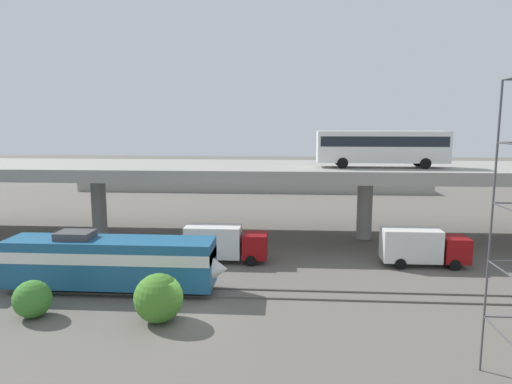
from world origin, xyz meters
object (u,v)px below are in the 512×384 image
object	(u,v)px
parked_car_0	(287,177)
parked_car_3	(136,173)
service_truck_east	(224,242)
parked_car_2	(393,178)
train_locomotive	(121,260)
transit_bus_on_overpass	(382,145)
parked_car_1	(306,174)
service_truck_west	(422,246)
parked_car_4	(208,177)
parked_car_5	(342,176)

from	to	relation	value
parked_car_0	parked_car_3	distance (m)	27.97
service_truck_east	parked_car_2	bearing A→B (deg)	60.81
train_locomotive	parked_car_0	xyz separation A→B (m)	(11.31, 49.00, 0.03)
transit_bus_on_overpass	parked_car_1	distance (m)	41.18
parked_car_1	parked_car_0	bearing A→B (deg)	-122.39
service_truck_west	parked_car_2	world-z (taller)	service_truck_west
train_locomotive	parked_car_0	size ratio (longest dim) A/B	3.63
parked_car_4	parked_car_0	bearing A→B (deg)	-177.57
parked_car_0	parked_car_3	xyz separation A→B (m)	(-27.73, 3.68, 0.00)
transit_bus_on_overpass	parked_car_5	world-z (taller)	transit_bus_on_overpass
transit_bus_on_overpass	parked_car_2	size ratio (longest dim) A/B	2.95
train_locomotive	parked_car_2	world-z (taller)	train_locomotive
train_locomotive	parked_car_5	world-z (taller)	train_locomotive
service_truck_east	parked_car_4	xyz separation A→B (m)	(-8.52, 41.12, 0.59)
service_truck_east	parked_car_4	size ratio (longest dim) A/B	1.64
parked_car_1	parked_car_4	xyz separation A→B (m)	(-17.07, -5.84, -0.00)
service_truck_east	parked_car_1	world-z (taller)	service_truck_east
train_locomotive	transit_bus_on_overpass	bearing A→B (deg)	34.99
parked_car_1	parked_car_2	xyz separation A→B (m)	(14.39, -5.90, -0.00)
service_truck_west	parked_car_1	distance (m)	47.58
parked_car_1	parked_car_5	xyz separation A→B (m)	(6.09, -3.77, 0.00)
train_locomotive	parked_car_4	size ratio (longest dim) A/B	3.67
service_truck_east	parked_car_1	distance (m)	47.74
parked_car_0	parked_car_4	size ratio (longest dim) A/B	1.01
service_truck_east	parked_car_0	world-z (taller)	service_truck_east
service_truck_west	service_truck_east	bearing A→B (deg)	180.00
service_truck_west	parked_car_4	size ratio (longest dim) A/B	1.64
parked_car_3	service_truck_east	bearing A→B (deg)	-63.62
parked_car_0	parked_car_2	distance (m)	17.74
service_truck_west	parked_car_2	bearing A→B (deg)	80.62
parked_car_1	parked_car_3	world-z (taller)	same
transit_bus_on_overpass	parked_car_0	world-z (taller)	transit_bus_on_overpass
service_truck_west	parked_car_5	bearing A→B (deg)	92.01
service_truck_west	parked_car_1	size ratio (longest dim) A/B	1.51
parked_car_2	parked_car_3	size ratio (longest dim) A/B	1.00
parked_car_1	parked_car_3	xyz separation A→B (m)	(-31.06, -1.58, -0.00)
train_locomotive	parked_car_0	world-z (taller)	train_locomotive
transit_bus_on_overpass	parked_car_5	xyz separation A→B (m)	(0.63, 36.41, -7.18)
parked_car_5	parked_car_2	bearing A→B (deg)	165.57
transit_bus_on_overpass	parked_car_4	distance (m)	41.69
parked_car_2	transit_bus_on_overpass	bearing A→B (deg)	75.40
train_locomotive	service_truck_west	xyz separation A→B (m)	(22.25, 7.29, -0.56)
service_truck_east	parked_car_5	world-z (taller)	service_truck_east
parked_car_1	train_locomotive	bearing A→B (deg)	-105.10
service_truck_west	parked_car_4	distance (m)	47.96
parked_car_1	parked_car_3	bearing A→B (deg)	-177.10
parked_car_1	parked_car_5	bearing A→B (deg)	-31.77
service_truck_west	parked_car_2	distance (m)	41.62
train_locomotive	parked_car_0	bearing A→B (deg)	77.01
service_truck_east	parked_car_5	xyz separation A→B (m)	(14.63, 43.20, 0.59)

